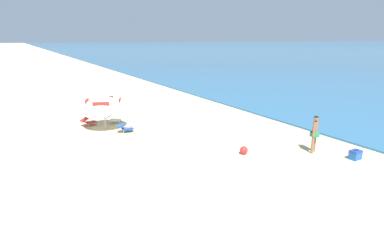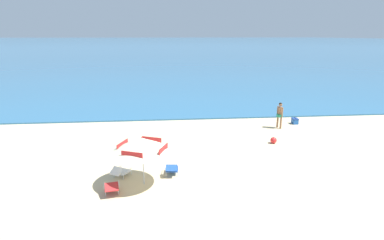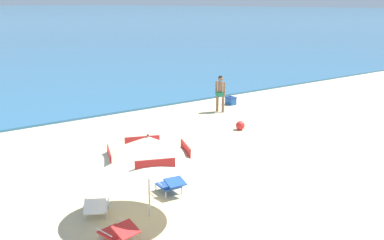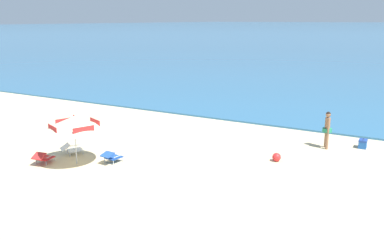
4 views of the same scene
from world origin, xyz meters
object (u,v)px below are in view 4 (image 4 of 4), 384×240
object	(u,v)px
person_standing_near_shore	(327,127)
cooler_box	(363,144)
beach_umbrella_striped_main	(74,123)
lounge_chair_under_umbrella	(72,149)
lounge_chair_facing_sea	(112,156)
beach_ball	(277,157)
lounge_chair_beside_umbrella	(43,157)

from	to	relation	value
person_standing_near_shore	cooler_box	world-z (taller)	person_standing_near_shore
cooler_box	beach_umbrella_striped_main	bearing A→B (deg)	-140.80
lounge_chair_under_umbrella	person_standing_near_shore	world-z (taller)	person_standing_near_shore
lounge_chair_facing_sea	cooler_box	xyz separation A→B (m)	(8.72, 7.28, -0.08)
beach_umbrella_striped_main	cooler_box	world-z (taller)	beach_umbrella_striped_main
cooler_box	person_standing_near_shore	bearing A→B (deg)	-149.14
lounge_chair_under_umbrella	beach_umbrella_striped_main	bearing A→B (deg)	-35.81
cooler_box	beach_ball	world-z (taller)	cooler_box
lounge_chair_facing_sea	cooler_box	distance (m)	11.36
person_standing_near_shore	beach_ball	bearing A→B (deg)	-116.02
lounge_chair_under_umbrella	lounge_chair_facing_sea	bearing A→B (deg)	1.34
person_standing_near_shore	lounge_chair_facing_sea	bearing A→B (deg)	-138.59
lounge_chair_beside_umbrella	cooler_box	bearing A→B (deg)	38.24
lounge_chair_beside_umbrella	person_standing_near_shore	world-z (taller)	person_standing_near_shore
lounge_chair_under_umbrella	beach_ball	bearing A→B (deg)	23.98
lounge_chair_beside_umbrella	beach_ball	bearing A→B (deg)	31.28
person_standing_near_shore	beach_ball	distance (m)	3.29
beach_ball	lounge_chair_under_umbrella	bearing A→B (deg)	-156.02
beach_ball	lounge_chair_facing_sea	bearing A→B (deg)	-148.90
lounge_chair_facing_sea	cooler_box	world-z (taller)	lounge_chair_facing_sea
person_standing_near_shore	cooler_box	xyz separation A→B (m)	(1.47, 0.88, -0.79)
lounge_chair_beside_umbrella	lounge_chair_facing_sea	xyz separation A→B (m)	(2.37, 1.46, 0.00)
lounge_chair_beside_umbrella	beach_ball	distance (m)	9.63
cooler_box	beach_ball	bearing A→B (deg)	-127.44
beach_umbrella_striped_main	lounge_chair_under_umbrella	size ratio (longest dim) A/B	2.97
beach_umbrella_striped_main	beach_ball	bearing A→B (deg)	31.63
lounge_chair_under_umbrella	cooler_box	xyz separation A→B (m)	(10.93, 7.33, -0.07)
lounge_chair_facing_sea	beach_umbrella_striped_main	bearing A→B (deg)	-145.84
lounge_chair_facing_sea	person_standing_near_shore	world-z (taller)	person_standing_near_shore
lounge_chair_under_umbrella	lounge_chair_facing_sea	size ratio (longest dim) A/B	1.13
lounge_chair_under_umbrella	person_standing_near_shore	xyz separation A→B (m)	(9.46, 6.45, 0.72)
cooler_box	lounge_chair_under_umbrella	bearing A→B (deg)	-146.16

